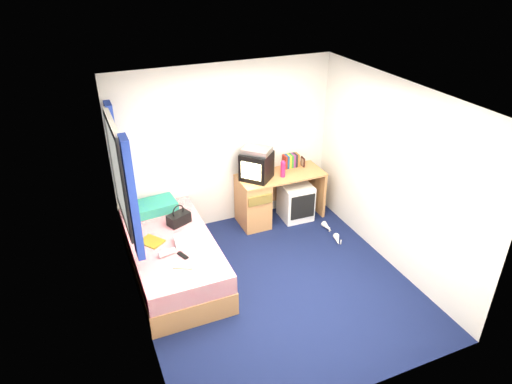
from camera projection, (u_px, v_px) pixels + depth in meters
name	position (u px, v px, depth m)	size (l,w,h in m)	color
ground	(275.00, 285.00, 5.69)	(3.40, 3.40, 0.00)	#0C1438
room_shell	(278.00, 182.00, 5.00)	(3.40, 3.40, 3.40)	white
bed	(173.00, 257.00, 5.75)	(1.01, 2.00, 0.54)	tan
pillow	(154.00, 207.00, 6.19)	(0.59, 0.38, 0.13)	#186AA0
desk	(263.00, 198.00, 6.82)	(1.30, 0.55, 0.75)	tan
storage_cube	(296.00, 201.00, 6.98)	(0.45, 0.45, 0.56)	white
crt_tv	(256.00, 166.00, 6.52)	(0.55, 0.55, 0.40)	black
vcr	(257.00, 151.00, 6.41)	(0.39, 0.28, 0.07)	#A8A8AA
book_row	(291.00, 161.00, 6.92)	(0.24, 0.13, 0.20)	maroon
picture_frame	(303.00, 162.00, 6.96)	(0.02, 0.12, 0.14)	black
pink_water_bottle	(283.00, 170.00, 6.62)	(0.07, 0.07, 0.23)	#ED215B
aerosol_can	(270.00, 170.00, 6.65)	(0.05, 0.05, 0.18)	white
handbag	(179.00, 218.00, 5.90)	(0.33, 0.27, 0.27)	black
towel	(186.00, 241.00, 5.51)	(0.27, 0.22, 0.09)	white
magazine	(152.00, 241.00, 5.57)	(0.21, 0.28, 0.01)	yellow
water_bottle	(167.00, 253.00, 5.32)	(0.07, 0.07, 0.20)	silver
colour_swatch_fan	(183.00, 267.00, 5.13)	(0.22, 0.06, 0.01)	yellow
remote_control	(183.00, 255.00, 5.31)	(0.05, 0.16, 0.02)	black
window_assembly	(122.00, 175.00, 5.21)	(0.11, 1.42, 1.40)	silver
white_heels	(332.00, 234.00, 6.63)	(0.17, 0.57, 0.09)	white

